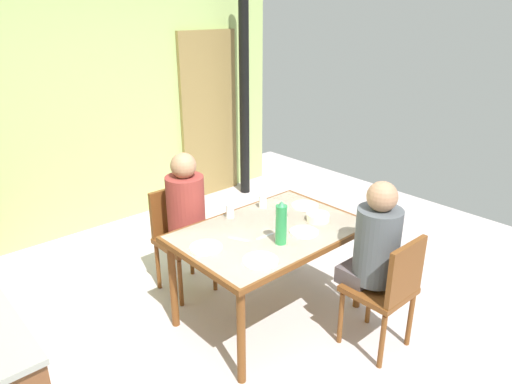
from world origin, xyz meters
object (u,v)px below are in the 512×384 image
(dining_table, at_px, (270,239))
(water_bottle_green_near, at_px, (281,224))
(person_near_diner, at_px, (375,243))
(person_far_diner, at_px, (187,207))
(chair_near_diner, at_px, (389,288))
(chair_far_diner, at_px, (179,233))
(serving_bowl_center, at_px, (318,217))

(dining_table, bearing_deg, water_bottle_green_near, -113.35)
(person_near_diner, bearing_deg, water_bottle_green_near, 131.41)
(dining_table, distance_m, person_near_diner, 0.76)
(person_near_diner, distance_m, person_far_diner, 1.47)
(chair_near_diner, relative_size, chair_far_diner, 1.00)
(dining_table, relative_size, person_near_diner, 1.75)
(dining_table, distance_m, chair_far_diner, 0.87)
(person_far_diner, bearing_deg, serving_bowl_center, 128.85)
(water_bottle_green_near, xyz_separation_m, serving_bowl_center, (0.47, 0.07, -0.12))
(person_near_diner, distance_m, water_bottle_green_near, 0.64)
(serving_bowl_center, bearing_deg, person_far_diner, 128.85)
(chair_near_diner, distance_m, serving_bowl_center, 0.73)
(dining_table, distance_m, chair_near_diner, 0.89)
(serving_bowl_center, bearing_deg, person_near_diner, -95.11)
(dining_table, height_order, person_far_diner, person_far_diner)
(person_near_diner, height_order, person_far_diner, same)
(chair_far_diner, distance_m, person_near_diner, 1.62)
(dining_table, xyz_separation_m, person_far_diner, (-0.26, 0.67, 0.11))
(chair_far_diner, xyz_separation_m, water_bottle_green_near, (0.18, -1.01, 0.39))
(chair_near_diner, xyz_separation_m, person_far_diner, (-0.59, 1.48, 0.28))
(chair_near_diner, bearing_deg, water_bottle_green_near, 124.38)
(person_near_diner, relative_size, person_far_diner, 1.00)
(person_far_diner, height_order, water_bottle_green_near, person_far_diner)
(chair_near_diner, relative_size, water_bottle_green_near, 2.79)
(person_far_diner, distance_m, serving_bowl_center, 1.02)
(chair_far_diner, xyz_separation_m, person_near_diner, (0.59, -1.48, 0.28))
(chair_near_diner, xyz_separation_m, person_near_diner, (-0.00, 0.14, 0.28))
(dining_table, bearing_deg, chair_far_diner, 108.05)
(dining_table, distance_m, person_far_diner, 0.73)
(water_bottle_green_near, relative_size, serving_bowl_center, 1.84)
(chair_near_diner, bearing_deg, dining_table, 112.29)
(person_far_diner, bearing_deg, person_near_diner, 113.88)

